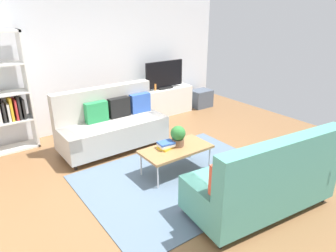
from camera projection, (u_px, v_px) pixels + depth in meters
ground_plane at (172, 176)px, 4.75m from camera, size 7.68×7.68×0.00m
wall_far at (92, 58)px, 6.32m from camera, size 6.40×0.12×2.90m
area_rug at (181, 178)px, 4.69m from camera, size 2.90×2.20×0.01m
couch_beige at (112, 124)px, 5.56m from camera, size 1.91×0.86×1.10m
couch_green at (263, 181)px, 3.79m from camera, size 1.98×1.05×1.10m
coffee_table at (176, 150)px, 4.72m from camera, size 1.10×0.56×0.42m
tv_console at (164, 101)px, 7.35m from camera, size 1.40×0.44×0.64m
tv at (164, 75)px, 7.10m from camera, size 1.00×0.20×0.64m
storage_trunk at (201, 98)px, 7.91m from camera, size 0.52×0.40×0.44m
potted_plant at (178, 136)px, 4.73m from camera, size 0.23×0.23×0.33m
table_book_0 at (166, 147)px, 4.70m from camera, size 0.28×0.23×0.04m
table_book_1 at (166, 145)px, 4.69m from camera, size 0.25×0.20×0.04m
table_book_2 at (166, 143)px, 4.68m from camera, size 0.26×0.20×0.03m
vase_0 at (142, 89)px, 6.93m from camera, size 0.09×0.09×0.14m
vase_1 at (147, 87)px, 7.00m from camera, size 0.09×0.09×0.18m
bottle_0 at (155, 87)px, 7.02m from camera, size 0.06×0.06×0.15m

